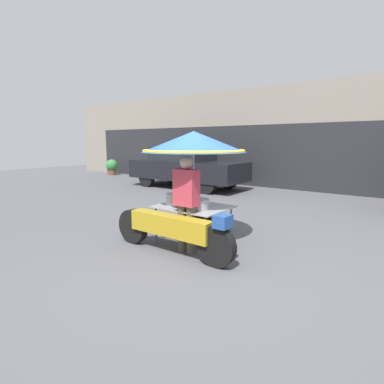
# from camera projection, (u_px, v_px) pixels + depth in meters

# --- Properties ---
(ground_plane) EXTENTS (36.00, 36.00, 0.00)m
(ground_plane) POSITION_uv_depth(u_px,v_px,m) (197.00, 260.00, 4.48)
(ground_plane) COLOR #56565B
(shopfront_building) EXTENTS (28.00, 2.06, 3.83)m
(shopfront_building) POSITION_uv_depth(u_px,v_px,m) (334.00, 138.00, 10.91)
(shopfront_building) COLOR gray
(shopfront_building) RESTS_ON ground
(vendor_motorcycle_cart) EXTENTS (2.31, 1.74, 1.93)m
(vendor_motorcycle_cart) POSITION_uv_depth(u_px,v_px,m) (191.00, 160.00, 4.95)
(vendor_motorcycle_cart) COLOR black
(vendor_motorcycle_cart) RESTS_ON ground
(vendor_person) EXTENTS (0.38, 0.22, 1.54)m
(vendor_person) POSITION_uv_depth(u_px,v_px,m) (186.00, 200.00, 4.69)
(vendor_person) COLOR #4C473D
(vendor_person) RESTS_ON ground
(parked_car) EXTENTS (4.61, 1.77, 1.55)m
(parked_car) POSITION_uv_depth(u_px,v_px,m) (186.00, 167.00, 11.50)
(parked_car) COLOR black
(parked_car) RESTS_ON ground
(potted_plant) EXTENTS (0.62, 0.62, 0.83)m
(potted_plant) POSITION_uv_depth(u_px,v_px,m) (112.00, 166.00, 16.01)
(potted_plant) COLOR brown
(potted_plant) RESTS_ON ground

